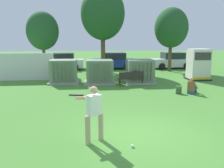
# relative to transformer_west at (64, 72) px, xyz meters

# --- Properties ---
(ground_plane) EXTENTS (96.00, 96.00, 0.00)m
(ground_plane) POSITION_rel_transformer_west_xyz_m (3.42, -9.22, -0.79)
(ground_plane) COLOR #478433
(fence_panel) EXTENTS (4.80, 0.12, 2.00)m
(fence_panel) POSITION_rel_transformer_west_xyz_m (-3.24, 1.28, 0.21)
(fence_panel) COLOR silver
(fence_panel) RESTS_ON ground
(transformer_west) EXTENTS (2.10, 1.70, 1.62)m
(transformer_west) POSITION_rel_transformer_west_xyz_m (0.00, 0.00, 0.00)
(transformer_west) COLOR #9E9B93
(transformer_west) RESTS_ON ground
(transformer_mid_west) EXTENTS (2.10, 1.70, 1.62)m
(transformer_mid_west) POSITION_rel_transformer_west_xyz_m (2.47, -0.42, 0.00)
(transformer_mid_west) COLOR #9E9B93
(transformer_mid_west) RESTS_ON ground
(transformer_mid_east) EXTENTS (2.10, 1.70, 1.62)m
(transformer_mid_east) POSITION_rel_transformer_west_xyz_m (5.29, -0.46, 0.00)
(transformer_mid_east) COLOR #9E9B93
(transformer_mid_east) RESTS_ON ground
(generator_enclosure) EXTENTS (1.60, 1.40, 2.30)m
(generator_enclosure) POSITION_rel_transformer_west_xyz_m (9.89, 0.27, 0.35)
(generator_enclosure) COLOR #262626
(generator_enclosure) RESTS_ON ground
(park_bench) EXTENTS (1.84, 0.72, 0.92)m
(park_bench) POSITION_rel_transformer_west_xyz_m (4.55, -1.30, -0.25)
(park_bench) COLOR #2D2823
(park_bench) RESTS_ON ground
(batter) EXTENTS (1.12, 1.46, 1.74)m
(batter) POSITION_rel_transformer_west_xyz_m (1.82, -9.62, 0.19)
(batter) COLOR tan
(batter) RESTS_ON ground
(sports_ball) EXTENTS (0.09, 0.09, 0.09)m
(sports_ball) POSITION_rel_transformer_west_xyz_m (2.93, -10.14, -0.74)
(sports_ball) COLOR white
(sports_ball) RESTS_ON ground
(seated_spectator) EXTENTS (0.74, 0.74, 0.96)m
(seated_spectator) POSITION_rel_transformer_west_xyz_m (7.51, -3.98, -0.41)
(seated_spectator) COLOR #384C75
(seated_spectator) RESTS_ON ground
(backpack) EXTENTS (0.37, 0.33, 0.44)m
(backpack) POSITION_rel_transformer_west_xyz_m (6.77, -3.93, -0.57)
(backpack) COLOR #4C723F
(backpack) RESTS_ON ground
(tree_left) EXTENTS (2.80, 2.80, 5.35)m
(tree_left) POSITION_rel_transformer_west_xyz_m (-2.22, 5.13, 2.88)
(tree_left) COLOR brown
(tree_left) RESTS_ON ground
(tree_center_left) EXTENTS (3.97, 3.97, 7.59)m
(tree_center_left) POSITION_rel_transformer_west_xyz_m (3.10, 5.50, 4.42)
(tree_center_left) COLOR brown
(tree_center_left) RESTS_ON ground
(tree_center_right) EXTENTS (3.02, 3.02, 5.78)m
(tree_center_right) POSITION_rel_transformer_west_xyz_m (9.28, 4.76, 3.17)
(tree_center_right) COLOR brown
(tree_center_right) RESTS_ON ground
(parked_car_leftmost) EXTENTS (4.23, 1.98, 1.62)m
(parked_car_leftmost) POSITION_rel_transformer_west_xyz_m (-0.84, 7.10, -0.04)
(parked_car_leftmost) COLOR silver
(parked_car_leftmost) RESTS_ON ground
(parked_car_left_of_center) EXTENTS (4.26, 2.03, 1.62)m
(parked_car_left_of_center) POSITION_rel_transformer_west_xyz_m (4.31, 7.18, -0.04)
(parked_car_left_of_center) COLOR navy
(parked_car_left_of_center) RESTS_ON ground
(parked_car_right_of_center) EXTENTS (4.29, 2.11, 1.62)m
(parked_car_right_of_center) POSITION_rel_transformer_west_xyz_m (10.22, 6.85, -0.04)
(parked_car_right_of_center) COLOR silver
(parked_car_right_of_center) RESTS_ON ground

